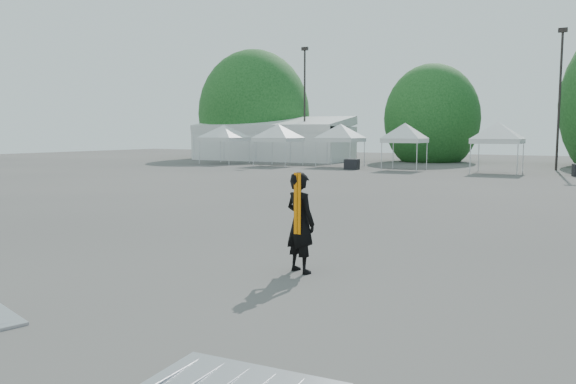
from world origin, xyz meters
The scene contains 13 objects.
ground centered at (0.00, 0.00, 0.00)m, with size 120.00×120.00×0.00m, color #474442.
marquee centered at (-22.00, 35.00, 1.97)m, with size 15.00×6.25×4.23m.
light_pole_west centered at (-18.00, 34.00, 5.77)m, with size 0.60×0.25×10.30m.
light_pole_east centered at (3.00, 32.00, 5.52)m, with size 0.60×0.25×9.80m.
tree_far_w centered at (-26.00, 38.00, 4.54)m, with size 4.80×4.80×7.30m.
tree_mid_w centered at (-8.00, 40.00, 3.93)m, with size 4.16×4.16×6.33m.
tent_a centered at (-22.55, 27.86, 3.06)m, with size 4.63×4.63×3.88m.
tent_b centered at (-16.92, 27.36, 3.06)m, with size 4.41×4.41×3.88m.
tent_c centered at (-12.07, 28.64, 3.06)m, with size 4.35×4.35×3.88m.
tent_d centered at (-6.48, 27.20, 3.06)m, with size 3.84×3.84×3.88m.
tent_e centered at (-0.22, 27.13, 3.06)m, with size 4.31×4.31×3.88m.
man centered at (0.85, -2.47, 0.95)m, with size 0.81×0.68×1.89m.
crate_west centered at (-9.90, 25.80, 0.38)m, with size 0.97×0.75×0.75m, color black.
Camera 1 is at (5.68, -11.62, 2.61)m, focal length 35.00 mm.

